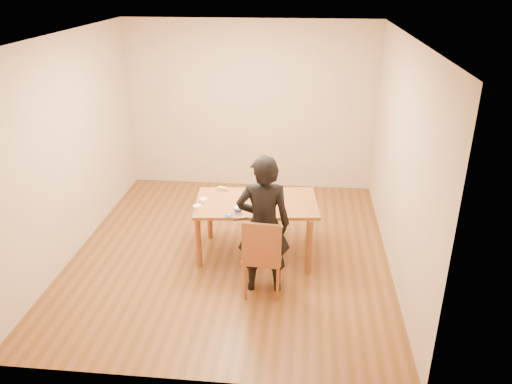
# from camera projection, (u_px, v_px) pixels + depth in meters

# --- Properties ---
(room_shell) EXTENTS (4.00, 4.50, 2.70)m
(room_shell) POSITION_uv_depth(u_px,v_px,m) (233.00, 144.00, 6.26)
(room_shell) COLOR brown
(room_shell) RESTS_ON ground
(dining_table) EXTENTS (1.56, 1.02, 0.04)m
(dining_table) POSITION_uv_depth(u_px,v_px,m) (256.00, 203.00, 6.14)
(dining_table) COLOR brown
(dining_table) RESTS_ON floor
(dining_chair) EXTENTS (0.45, 0.45, 0.04)m
(dining_chair) POSITION_uv_depth(u_px,v_px,m) (263.00, 256.00, 5.54)
(dining_chair) COLOR brown
(dining_chair) RESTS_ON floor
(cake_plate) EXTENTS (0.27, 0.27, 0.02)m
(cake_plate) POSITION_uv_depth(u_px,v_px,m) (264.00, 197.00, 6.23)
(cake_plate) COLOR red
(cake_plate) RESTS_ON dining_table
(cake) EXTENTS (0.21, 0.21, 0.07)m
(cake) POSITION_uv_depth(u_px,v_px,m) (264.00, 194.00, 6.21)
(cake) COLOR white
(cake) RESTS_ON cake_plate
(frosting_dome) EXTENTS (0.21, 0.21, 0.03)m
(frosting_dome) POSITION_uv_depth(u_px,v_px,m) (264.00, 190.00, 6.19)
(frosting_dome) COLOR white
(frosting_dome) RESTS_ON cake
(frosting_tub) EXTENTS (0.09, 0.09, 0.08)m
(frosting_tub) POSITION_uv_depth(u_px,v_px,m) (238.00, 210.00, 5.83)
(frosting_tub) COLOR white
(frosting_tub) RESTS_ON dining_table
(frosting_lid) EXTENTS (0.09, 0.09, 0.01)m
(frosting_lid) POSITION_uv_depth(u_px,v_px,m) (229.00, 216.00, 5.77)
(frosting_lid) COLOR #173699
(frosting_lid) RESTS_ON dining_table
(frosting_dollop) EXTENTS (0.04, 0.04, 0.02)m
(frosting_dollop) POSITION_uv_depth(u_px,v_px,m) (229.00, 215.00, 5.77)
(frosting_dollop) COLOR white
(frosting_dollop) RESTS_ON frosting_lid
(ramekin_green) EXTENTS (0.08, 0.08, 0.04)m
(ramekin_green) POSITION_uv_depth(u_px,v_px,m) (198.00, 206.00, 5.96)
(ramekin_green) COLOR white
(ramekin_green) RESTS_ON dining_table
(ramekin_yellow) EXTENTS (0.09, 0.09, 0.04)m
(ramekin_yellow) POSITION_uv_depth(u_px,v_px,m) (204.00, 200.00, 6.11)
(ramekin_yellow) COLOR white
(ramekin_yellow) RESTS_ON dining_table
(ramekin_multi) EXTENTS (0.08, 0.08, 0.04)m
(ramekin_multi) POSITION_uv_depth(u_px,v_px,m) (197.00, 207.00, 5.94)
(ramekin_multi) COLOR white
(ramekin_multi) RESTS_ON dining_table
(candy_box_pink) EXTENTS (0.14, 0.08, 0.02)m
(candy_box_pink) POSITION_uv_depth(u_px,v_px,m) (222.00, 189.00, 6.45)
(candy_box_pink) COLOR #ED379D
(candy_box_pink) RESTS_ON dining_table
(candy_box_green) EXTENTS (0.13, 0.08, 0.02)m
(candy_box_green) POSITION_uv_depth(u_px,v_px,m) (222.00, 188.00, 6.44)
(candy_box_green) COLOR green
(candy_box_green) RESTS_ON candy_box_pink
(spatula) EXTENTS (0.16, 0.11, 0.01)m
(spatula) POSITION_uv_depth(u_px,v_px,m) (241.00, 219.00, 5.69)
(spatula) COLOR black
(spatula) RESTS_ON dining_table
(person) EXTENTS (0.63, 0.45, 1.62)m
(person) POSITION_uv_depth(u_px,v_px,m) (263.00, 225.00, 5.43)
(person) COLOR black
(person) RESTS_ON floor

